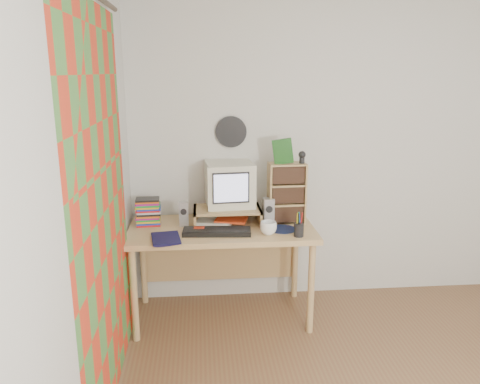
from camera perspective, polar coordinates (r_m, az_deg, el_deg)
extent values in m
plane|color=silver|center=(3.98, 12.42, 4.78)|extent=(3.50, 0.00, 3.50)
plane|color=silver|center=(2.17, -19.91, -3.76)|extent=(0.00, 3.50, 3.50)
plane|color=red|center=(2.64, -16.31, -2.58)|extent=(0.00, 2.20, 2.20)
cylinder|color=black|center=(3.76, -1.10, 7.34)|extent=(0.25, 0.02, 0.25)
cube|color=tan|center=(3.57, -2.27, -4.59)|extent=(1.40, 0.70, 0.04)
cube|color=tan|center=(4.01, -2.45, -7.85)|extent=(1.33, 0.02, 0.41)
cylinder|color=tan|center=(3.48, -12.78, -12.19)|extent=(0.05, 0.05, 0.71)
cylinder|color=tan|center=(3.54, 8.65, -11.54)|extent=(0.05, 0.05, 0.71)
cylinder|color=tan|center=(4.01, -11.70, -8.48)|extent=(0.05, 0.05, 0.71)
cylinder|color=tan|center=(4.05, 6.74, -7.98)|extent=(0.05, 0.05, 0.71)
cube|color=tan|center=(3.64, -5.51, -2.96)|extent=(0.02, 0.30, 0.12)
cube|color=tan|center=(3.67, 2.33, -2.77)|extent=(0.02, 0.30, 0.12)
cube|color=tan|center=(3.63, -1.58, -2.12)|extent=(0.52, 0.30, 0.02)
cube|color=beige|center=(3.63, -1.25, 0.84)|extent=(0.39, 0.39, 0.34)
cube|color=#9E9DA2|center=(3.60, -6.87, -2.66)|extent=(0.07, 0.07, 0.19)
cube|color=#9E9DA2|center=(3.59, 3.47, -2.41)|extent=(0.09, 0.09, 0.21)
cube|color=black|center=(3.42, -2.83, -4.84)|extent=(0.50, 0.20, 0.03)
cube|color=tan|center=(3.63, 5.69, -0.13)|extent=(0.29, 0.16, 0.47)
imported|color=white|center=(3.40, 3.48, -4.40)|extent=(0.15, 0.15, 0.10)
imported|color=#11103A|center=(3.32, -10.69, -5.54)|extent=(0.26, 0.21, 0.05)
cylinder|color=black|center=(3.53, 5.16, -4.53)|extent=(0.23, 0.23, 0.00)
cube|color=red|center=(3.45, -5.00, -4.64)|extent=(0.08, 0.05, 0.04)
cube|color=#184F16|center=(3.54, 5.23, 4.95)|extent=(0.15, 0.04, 0.19)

